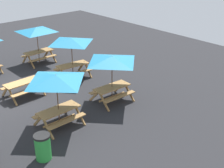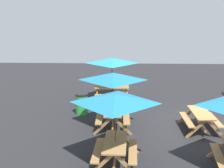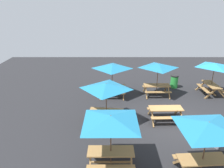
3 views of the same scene
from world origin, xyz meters
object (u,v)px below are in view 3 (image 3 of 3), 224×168
(picnic_table_0, at_px, (208,130))
(picnic_table_2, at_px, (112,69))
(picnic_table_5, at_px, (158,68))
(trash_bin_green, at_px, (174,81))
(picnic_table_4, at_px, (111,123))
(picnic_table_6, at_px, (106,89))
(trash_bin_gray, at_px, (222,138))
(picnic_table_1, at_px, (214,67))
(picnic_table_7, at_px, (165,111))

(picnic_table_0, distance_m, picnic_table_2, 8.18)
(picnic_table_5, distance_m, trash_bin_green, 2.67)
(picnic_table_4, height_order, picnic_table_6, same)
(trash_bin_gray, bearing_deg, trash_bin_green, 91.00)
(picnic_table_1, distance_m, trash_bin_green, 3.01)
(picnic_table_0, bearing_deg, trash_bin_green, 77.33)
(picnic_table_1, relative_size, picnic_table_7, 1.27)
(picnic_table_5, bearing_deg, trash_bin_gray, -74.25)
(picnic_table_6, bearing_deg, picnic_table_4, -79.27)
(picnic_table_1, bearing_deg, picnic_table_7, 130.11)
(picnic_table_7, bearing_deg, picnic_table_4, -130.85)
(picnic_table_5, relative_size, trash_bin_green, 2.38)
(picnic_table_0, relative_size, picnic_table_7, 1.53)
(picnic_table_1, bearing_deg, picnic_table_0, 152.70)
(trash_bin_gray, xyz_separation_m, trash_bin_green, (-0.13, 7.43, 0.00))
(picnic_table_2, xyz_separation_m, picnic_table_7, (2.92, -3.35, -1.43))
(trash_bin_gray, relative_size, trash_bin_green, 1.00)
(picnic_table_2, bearing_deg, picnic_table_1, 4.97)
(picnic_table_4, height_order, picnic_table_5, same)
(trash_bin_green, bearing_deg, picnic_table_0, -98.86)
(trash_bin_gray, bearing_deg, picnic_table_6, 158.21)
(picnic_table_5, bearing_deg, picnic_table_6, -132.40)
(picnic_table_1, distance_m, picnic_table_7, 5.68)
(picnic_table_1, bearing_deg, picnic_table_5, 90.40)
(picnic_table_0, height_order, picnic_table_6, same)
(picnic_table_4, bearing_deg, picnic_table_5, 65.91)
(trash_bin_gray, bearing_deg, picnic_table_4, -165.62)
(picnic_table_0, distance_m, picnic_table_4, 3.40)
(picnic_table_1, distance_m, trash_bin_gray, 6.63)
(picnic_table_4, xyz_separation_m, picnic_table_5, (3.17, 7.19, 0.00))
(trash_bin_gray, height_order, trash_bin_green, same)
(picnic_table_4, height_order, picnic_table_7, picnic_table_4)
(picnic_table_0, distance_m, picnic_table_5, 7.65)
(picnic_table_5, relative_size, trash_bin_gray, 2.38)
(picnic_table_0, xyz_separation_m, picnic_table_5, (-0.21, 7.65, 0.00))
(picnic_table_7, bearing_deg, picnic_table_1, 40.49)
(picnic_table_0, distance_m, trash_bin_gray, 2.76)
(picnic_table_5, relative_size, picnic_table_6, 1.00)
(picnic_table_0, bearing_deg, picnic_table_2, 110.12)
(trash_bin_gray, distance_m, trash_bin_green, 7.43)
(picnic_table_1, bearing_deg, trash_bin_green, 57.32)
(picnic_table_1, xyz_separation_m, trash_bin_green, (-2.25, 1.32, -1.49))
(picnic_table_0, xyz_separation_m, picnic_table_4, (-3.37, 0.46, 0.00))
(picnic_table_5, xyz_separation_m, trash_bin_gray, (1.76, -5.93, -1.49))
(picnic_table_2, height_order, picnic_table_7, picnic_table_2)
(picnic_table_0, height_order, trash_bin_gray, picnic_table_0)
(picnic_table_1, xyz_separation_m, picnic_table_5, (-3.88, -0.17, 0.00))
(picnic_table_2, distance_m, trash_bin_green, 5.25)
(picnic_table_0, bearing_deg, picnic_table_7, 91.66)
(picnic_table_5, height_order, trash_bin_gray, picnic_table_5)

